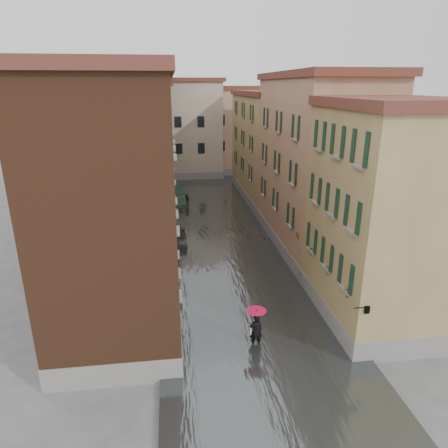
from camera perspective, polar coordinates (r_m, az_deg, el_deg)
ground at (r=24.56m, az=3.16°, el=-11.53°), size 120.00×120.00×0.00m
floodwater at (r=36.17m, az=-0.60°, el=-0.92°), size 10.00×60.00×0.20m
building_left_near at (r=19.88m, az=-15.61°, el=0.80°), size 6.00×8.00×13.00m
building_left_mid at (r=30.52m, az=-12.96°, el=6.82°), size 6.00×14.00×12.50m
building_left_far at (r=45.16m, az=-11.44°, el=11.78°), size 6.00×16.00×14.00m
building_right_near at (r=22.79m, az=21.98°, el=0.44°), size 6.00×8.00×11.50m
building_right_mid at (r=32.29m, az=12.80°, el=7.95°), size 6.00×14.00×13.00m
building_right_far at (r=46.57m, az=6.42°, el=10.69°), size 6.00×16.00×11.50m
building_end_cream at (r=59.04m, az=-6.63°, el=13.20°), size 12.00×9.00×13.00m
building_end_pink at (r=61.90m, az=1.92°, el=13.12°), size 10.00×9.00×12.00m
awning_near at (r=36.41m, az=-6.32°, el=3.01°), size 1.09×2.82×2.80m
awning_far at (r=40.11m, az=-6.47°, el=4.52°), size 1.09×2.91×2.80m
wall_lantern at (r=19.45m, az=19.64°, el=-11.37°), size 0.71×0.22×0.35m
window_planters at (r=23.30m, az=13.76°, el=-4.18°), size 0.59×8.57×0.84m
pedestrian_main at (r=20.54m, az=4.58°, el=-14.12°), size 1.03×1.03×2.06m
pedestrian_far at (r=43.40m, az=-5.30°, el=3.33°), size 0.84×0.74×1.47m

